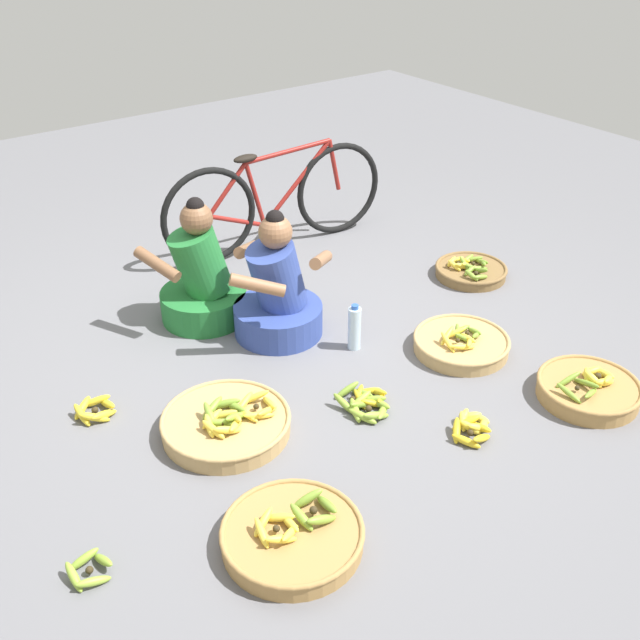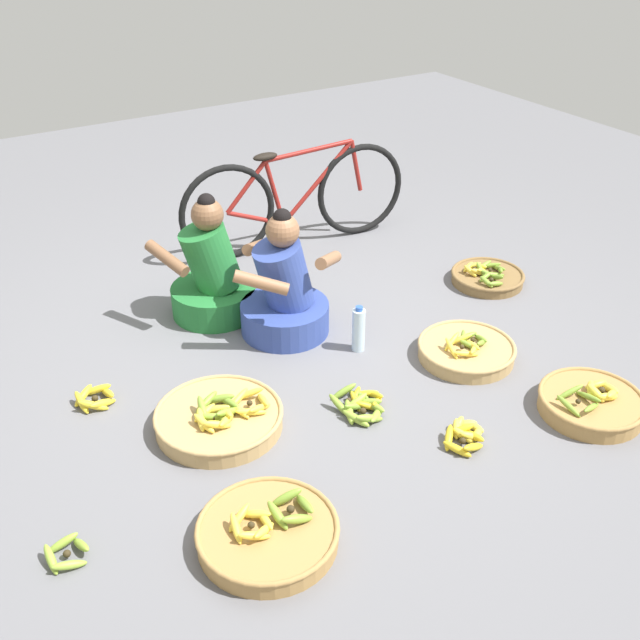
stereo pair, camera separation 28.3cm
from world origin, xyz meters
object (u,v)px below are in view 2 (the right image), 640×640
Objects in this scene: banana_basket_near_vendor at (466,350)px; banana_basket_near_bicycle at (487,277)px; banana_basket_back_right at (268,532)px; loose_bananas_back_left at (66,553)px; vendor_woman_front at (285,294)px; loose_bananas_mid_left at (465,434)px; water_bottle at (359,330)px; vendor_woman_behind at (213,277)px; loose_bananas_front_left at (361,405)px; banana_basket_front_right at (591,403)px; bicycle_leaning at (296,199)px; loose_bananas_front_center at (94,398)px; banana_basket_mid_right at (219,418)px.

banana_basket_near_vendor is 0.93m from banana_basket_near_bicycle.
banana_basket_back_right is 3.40× the size of loose_bananas_back_left.
vendor_woman_front is 2.85× the size of loose_bananas_mid_left.
water_bottle reaches higher than banana_basket_back_right.
banana_basket_near_bicycle is at bearing 16.15° from loose_bananas_back_left.
banana_basket_near_vendor reaches higher than banana_basket_near_bicycle.
vendor_woman_behind reaches higher than banana_basket_back_right.
loose_bananas_front_left is 1.17× the size of water_bottle.
banana_basket_front_right is 1.95× the size of loose_bananas_mid_left.
loose_bananas_back_left is (-2.23, -2.03, -0.33)m from bicycle_leaning.
loose_bananas_front_center is (-0.91, -0.52, -0.21)m from vendor_woman_behind.
banana_basket_back_right is (-1.50, -2.37, -0.31)m from bicycle_leaning.
loose_bananas_front_center is at bearing 146.25° from loose_bananas_front_left.
loose_bananas_front_center is at bearing -149.01° from bicycle_leaning.
loose_bananas_front_center is (-2.61, 0.07, -0.01)m from banana_basket_near_bicycle.
vendor_woman_front is at bearing 122.27° from banana_basket_front_right.
bicycle_leaning is at bearing 49.77° from banana_basket_mid_right.
loose_bananas_mid_left is (-0.68, 0.17, -0.03)m from banana_basket_front_right.
vendor_woman_front is 1.64m from banana_basket_back_right.
banana_basket_back_right is 1.11m from loose_bananas_mid_left.
loose_bananas_back_left is (-3.01, -0.87, -0.02)m from banana_basket_near_bicycle.
water_bottle is at bearing -169.40° from banana_basket_near_bicycle.
bicycle_leaning is at bearing 32.32° from vendor_woman_behind.
banana_basket_back_right is at bearing -138.17° from water_bottle.
banana_basket_back_right reaches higher than loose_bananas_front_center.
banana_basket_near_bicycle reaches higher than loose_bananas_mid_left.
water_bottle is at bearing -57.13° from vendor_woman_behind.
vendor_woman_front reaches higher than loose_bananas_mid_left.
vendor_woman_front is 1.22× the size of banana_basket_mid_right.
loose_bananas_front_left is (-0.05, -0.86, -0.21)m from vendor_woman_front.
banana_basket_front_right is 2.29× the size of loose_bananas_front_center.
vendor_woman_front is at bearing 40.72° from banana_basket_mid_right.
banana_basket_near_bicycle is at bearing -55.89° from bicycle_leaning.
loose_bananas_back_left is at bearing 154.82° from banana_basket_back_right.
banana_basket_near_bicycle is 2.77× the size of loose_bananas_back_left.
banana_basket_near_bicycle is at bearing 11.65° from banana_basket_mid_right.
vendor_woman_front is 1.00× the size of vendor_woman_behind.
loose_bananas_mid_left is (-0.47, -0.54, -0.02)m from banana_basket_near_vendor.
bicycle_leaning reaches higher than banana_basket_front_right.
bicycle_leaning is 3.10× the size of banana_basket_near_vendor.
loose_bananas_front_left is at bearing -93.02° from vendor_woman_front.
loose_bananas_front_center is (-1.13, 0.76, 0.00)m from loose_bananas_front_left.
banana_basket_back_right is at bearing -75.76° from loose_bananas_front_center.
vendor_woman_front reaches higher than loose_bananas_front_left.
loose_bananas_front_left is 1.21× the size of loose_bananas_mid_left.
vendor_woman_behind is 2.37× the size of loose_bananas_front_left.
vendor_woman_front reaches higher than banana_basket_near_bicycle.
banana_basket_near_bicycle is at bearing -1.44° from loose_bananas_front_center.
banana_basket_back_right is 1.49m from water_bottle.
banana_basket_back_right is (-1.58, -0.61, 0.00)m from banana_basket_near_vendor.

